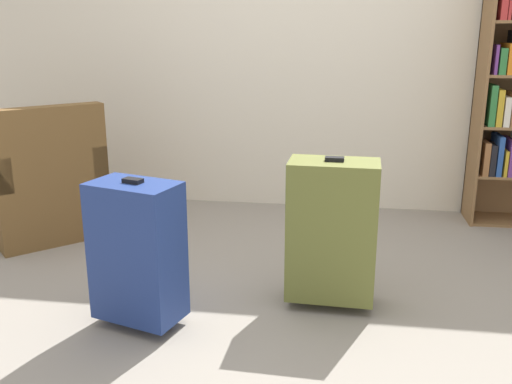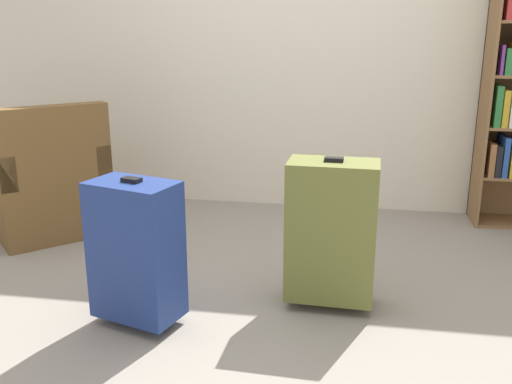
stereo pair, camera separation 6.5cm
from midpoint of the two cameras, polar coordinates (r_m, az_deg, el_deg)
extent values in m
plane|color=gray|center=(2.89, 0.08, -12.04)|extent=(9.51, 9.51, 0.00)
cube|color=beige|center=(4.42, 4.28, 15.25)|extent=(5.43, 0.10, 2.60)
cube|color=brown|center=(4.30, 22.35, 8.33)|extent=(0.02, 0.33, 1.74)
cube|color=brown|center=(4.32, 22.75, 3.10)|extent=(0.04, 0.19, 0.23)
cube|color=black|center=(4.33, 23.30, 2.97)|extent=(0.04, 0.19, 0.22)
cube|color=#264C99|center=(4.36, 23.82, 3.40)|extent=(0.04, 0.25, 0.28)
cube|color=gold|center=(4.38, 24.30, 2.75)|extent=(0.02, 0.25, 0.18)
cube|color=#2D7238|center=(4.28, 23.25, 7.98)|extent=(0.04, 0.23, 0.28)
cube|color=gold|center=(4.28, 23.87, 7.73)|extent=(0.04, 0.21, 0.25)
cube|color=silver|center=(4.28, 24.52, 7.33)|extent=(0.04, 0.18, 0.20)
cube|color=#66337F|center=(4.24, 23.60, 12.06)|extent=(0.02, 0.20, 0.19)
cube|color=#2D7238|center=(4.27, 24.08, 11.88)|extent=(0.04, 0.25, 0.17)
cube|color=#B22D2D|center=(4.24, 24.26, 16.61)|extent=(0.04, 0.22, 0.18)
cube|color=brown|center=(4.19, -19.68, -0.99)|extent=(0.99, 0.99, 0.40)
cube|color=#91724F|center=(4.13, -19.99, 2.20)|extent=(0.76, 0.76, 0.08)
cube|color=brown|center=(3.81, -19.13, 4.43)|extent=(0.58, 0.57, 0.50)
cube|color=brown|center=(4.19, -16.13, 3.73)|extent=(0.56, 0.57, 0.22)
cylinder|color=red|center=(3.83, -13.29, -4.42)|extent=(0.08, 0.08, 0.10)
torus|color=red|center=(3.81, -12.57, -4.42)|extent=(0.06, 0.01, 0.06)
cube|color=brown|center=(2.84, 8.20, -3.87)|extent=(0.44, 0.27, 0.70)
cube|color=black|center=(2.74, 8.50, 3.24)|extent=(0.09, 0.05, 0.02)
cylinder|color=black|center=(3.00, 4.96, -10.45)|extent=(0.05, 0.05, 0.05)
cylinder|color=black|center=(2.98, 10.87, -10.84)|extent=(0.05, 0.05, 0.05)
cube|color=navy|center=(2.69, -11.25, -5.72)|extent=(0.45, 0.35, 0.65)
cube|color=black|center=(2.59, -11.65, 1.19)|extent=(0.10, 0.07, 0.02)
cylinder|color=black|center=(2.92, -13.08, -11.61)|extent=(0.06, 0.06, 0.05)
cylinder|color=black|center=(2.77, -8.50, -13.01)|extent=(0.06, 0.06, 0.05)
camera|label=1|loc=(0.03, -89.36, 0.18)|focal=39.96mm
camera|label=2|loc=(0.03, 90.64, -0.18)|focal=39.96mm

